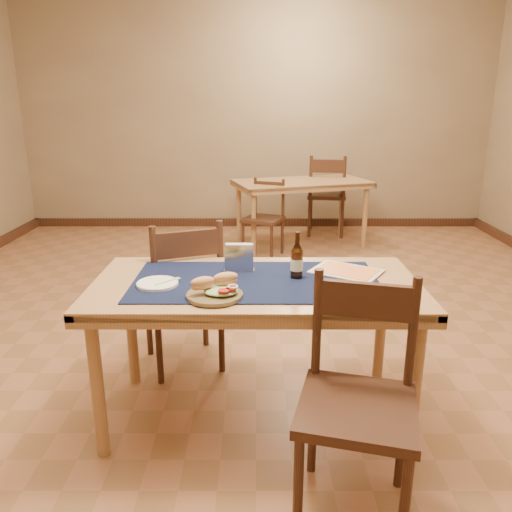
{
  "coord_description": "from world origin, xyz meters",
  "views": [
    {
      "loc": [
        0.0,
        -3.11,
        1.59
      ],
      "look_at": [
        0.0,
        -0.7,
        0.85
      ],
      "focal_mm": 35.0,
      "sensor_mm": 36.0,
      "label": 1
    }
  ],
  "objects_px": {
    "main_table": "(256,297)",
    "chair_main_near": "(358,397)",
    "sandwich_plate": "(216,291)",
    "beer_bottle": "(297,261)",
    "back_table": "(302,188)",
    "napkin_holder": "(239,258)",
    "chair_main_far": "(184,292)"
  },
  "relations": [
    {
      "from": "chair_main_near",
      "to": "napkin_holder",
      "type": "xyz_separation_m",
      "value": [
        -0.49,
        0.77,
        0.33
      ]
    },
    {
      "from": "chair_main_near",
      "to": "napkin_holder",
      "type": "distance_m",
      "value": 0.97
    },
    {
      "from": "main_table",
      "to": "back_table",
      "type": "bearing_deg",
      "value": 81.19
    },
    {
      "from": "chair_main_far",
      "to": "napkin_holder",
      "type": "height_order",
      "value": "chair_main_far"
    },
    {
      "from": "main_table",
      "to": "chair_main_near",
      "type": "relative_size",
      "value": 1.68
    },
    {
      "from": "chair_main_far",
      "to": "napkin_holder",
      "type": "xyz_separation_m",
      "value": [
        0.35,
        -0.35,
        0.32
      ]
    },
    {
      "from": "main_table",
      "to": "back_table",
      "type": "distance_m",
      "value": 3.38
    },
    {
      "from": "back_table",
      "to": "napkin_holder",
      "type": "distance_m",
      "value": 3.25
    },
    {
      "from": "chair_main_far",
      "to": "beer_bottle",
      "type": "height_order",
      "value": "beer_bottle"
    },
    {
      "from": "beer_bottle",
      "to": "napkin_holder",
      "type": "bearing_deg",
      "value": 158.98
    },
    {
      "from": "chair_main_far",
      "to": "back_table",
      "type": "bearing_deg",
      "value": 71.35
    },
    {
      "from": "chair_main_near",
      "to": "beer_bottle",
      "type": "relative_size",
      "value": 4.08
    },
    {
      "from": "beer_bottle",
      "to": "main_table",
      "type": "bearing_deg",
      "value": -167.99
    },
    {
      "from": "chair_main_near",
      "to": "sandwich_plate",
      "type": "xyz_separation_m",
      "value": [
        -0.58,
        0.4,
        0.29
      ]
    },
    {
      "from": "beer_bottle",
      "to": "back_table",
      "type": "bearing_deg",
      "value": 84.52
    },
    {
      "from": "beer_bottle",
      "to": "napkin_holder",
      "type": "height_order",
      "value": "beer_bottle"
    },
    {
      "from": "chair_main_near",
      "to": "sandwich_plate",
      "type": "bearing_deg",
      "value": 145.01
    },
    {
      "from": "beer_bottle",
      "to": "napkin_holder",
      "type": "xyz_separation_m",
      "value": [
        -0.29,
        0.11,
        -0.02
      ]
    },
    {
      "from": "back_table",
      "to": "napkin_holder",
      "type": "bearing_deg",
      "value": -100.76
    },
    {
      "from": "main_table",
      "to": "sandwich_plate",
      "type": "bearing_deg",
      "value": -130.01
    },
    {
      "from": "chair_main_near",
      "to": "back_table",
      "type": "bearing_deg",
      "value": 88.25
    },
    {
      "from": "back_table",
      "to": "chair_main_near",
      "type": "distance_m",
      "value": 3.97
    },
    {
      "from": "sandwich_plate",
      "to": "beer_bottle",
      "type": "height_order",
      "value": "beer_bottle"
    },
    {
      "from": "back_table",
      "to": "chair_main_near",
      "type": "xyz_separation_m",
      "value": [
        -0.12,
        -3.96,
        -0.17
      ]
    },
    {
      "from": "sandwich_plate",
      "to": "beer_bottle",
      "type": "bearing_deg",
      "value": 33.96
    },
    {
      "from": "back_table",
      "to": "sandwich_plate",
      "type": "bearing_deg",
      "value": -101.1
    },
    {
      "from": "napkin_holder",
      "to": "chair_main_near",
      "type": "bearing_deg",
      "value": -57.86
    },
    {
      "from": "chair_main_far",
      "to": "beer_bottle",
      "type": "distance_m",
      "value": 0.86
    },
    {
      "from": "chair_main_near",
      "to": "beer_bottle",
      "type": "bearing_deg",
      "value": 106.49
    },
    {
      "from": "sandwich_plate",
      "to": "chair_main_far",
      "type": "bearing_deg",
      "value": 109.68
    },
    {
      "from": "main_table",
      "to": "beer_bottle",
      "type": "bearing_deg",
      "value": 12.01
    },
    {
      "from": "napkin_holder",
      "to": "chair_main_far",
      "type": "bearing_deg",
      "value": 134.65
    }
  ]
}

